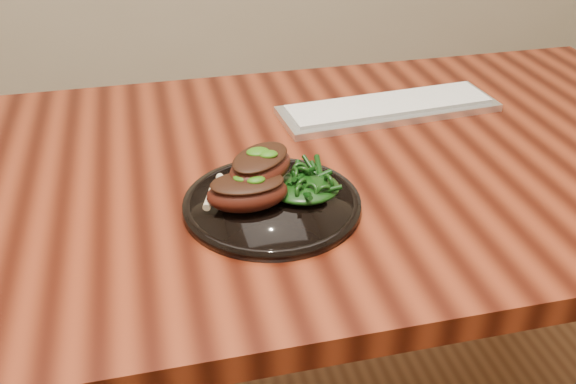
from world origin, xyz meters
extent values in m
cube|color=black|center=(0.00, 0.00, 0.73)|extent=(1.60, 0.80, 0.04)
cylinder|color=#3B170D|center=(0.74, 0.34, 0.35)|extent=(0.06, 0.06, 0.71)
cylinder|color=black|center=(-0.04, -0.13, 0.76)|extent=(0.26, 0.26, 0.01)
torus|color=black|center=(-0.04, -0.13, 0.76)|extent=(0.25, 0.25, 0.01)
cylinder|color=black|center=(-0.04, -0.13, 0.76)|extent=(0.17, 0.17, 0.00)
ellipsoid|color=#41140C|center=(-0.08, -0.14, 0.79)|extent=(0.12, 0.07, 0.04)
ellipsoid|color=black|center=(-0.08, -0.14, 0.80)|extent=(0.10, 0.07, 0.01)
cylinder|color=beige|center=(-0.13, -0.12, 0.78)|extent=(0.03, 0.06, 0.01)
ellipsoid|color=#194807|center=(-0.08, -0.14, 0.81)|extent=(0.03, 0.02, 0.01)
ellipsoid|color=#41140C|center=(-0.05, -0.10, 0.80)|extent=(0.13, 0.13, 0.04)
ellipsoid|color=black|center=(-0.05, -0.10, 0.82)|extent=(0.12, 0.12, 0.01)
cylinder|color=beige|center=(-0.10, -0.12, 0.80)|extent=(0.03, 0.05, 0.01)
ellipsoid|color=#194807|center=(-0.05, -0.10, 0.83)|extent=(0.03, 0.02, 0.01)
ellipsoid|color=#194807|center=(-0.07, -0.07, 0.77)|extent=(0.08, 0.05, 0.01)
ellipsoid|color=black|center=(0.01, -0.12, 0.78)|extent=(0.10, 0.09, 0.02)
cube|color=silver|center=(0.24, 0.15, 0.76)|extent=(0.42, 0.16, 0.01)
cube|color=white|center=(0.24, 0.15, 0.77)|extent=(0.39, 0.13, 0.01)
camera|label=1|loc=(-0.20, -0.89, 1.26)|focal=40.00mm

